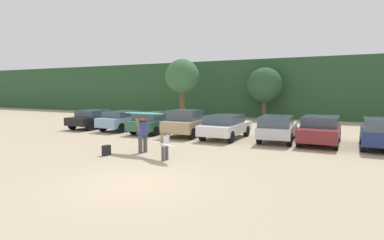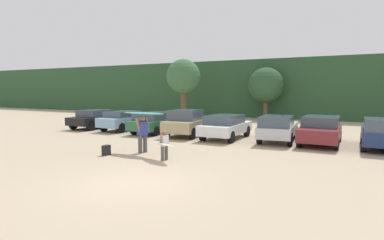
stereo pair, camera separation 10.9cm
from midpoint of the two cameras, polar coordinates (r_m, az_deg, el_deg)
ground_plane at (r=10.02m, az=-11.08°, el=-11.42°), size 120.00×120.00×0.00m
hillside_ridge at (r=38.53m, az=18.07°, el=5.40°), size 108.00×12.00×6.05m
tree_right at (r=32.11m, az=-1.88°, el=7.84°), size 3.43×3.43×6.01m
tree_ridge_back at (r=31.84m, az=12.94°, el=6.14°), size 3.46×3.46×5.10m
parked_car_black at (r=24.92m, az=-17.50°, el=0.28°), size 1.94×4.03×1.39m
parked_car_sky_blue at (r=23.10m, az=-12.32°, el=0.05°), size 2.01×4.19×1.39m
parked_car_forest_green at (r=21.50m, az=-6.78°, el=-0.28°), size 2.00×4.76×1.40m
parked_car_tan at (r=19.76m, az=-1.07°, el=-0.49°), size 2.14×4.02×1.66m
parked_car_white at (r=18.75m, az=5.85°, el=-1.06°), size 1.96×4.21×1.42m
parked_car_silver at (r=18.29m, az=15.10°, el=-1.31°), size 2.10×4.72×1.48m
parked_car_maroon at (r=18.17m, az=22.06°, el=-1.58°), size 1.96×4.28×1.49m
parked_car_navy at (r=17.83m, az=31.11°, el=-2.01°), size 1.90×3.96×1.55m
person_adult at (r=14.67m, az=-9.15°, el=-2.16°), size 0.41×0.73×1.71m
person_child at (r=13.00m, az=-5.19°, el=-4.26°), size 0.30×0.54×1.24m
surfboard_teal at (r=14.64m, az=-9.00°, el=1.24°), size 2.37×0.83×0.09m
surfboard_white at (r=13.00m, az=-5.80°, el=-4.28°), size 1.79×1.20×0.17m
backpack_dropped at (r=14.52m, az=-15.48°, el=-5.32°), size 0.24×0.34×0.45m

